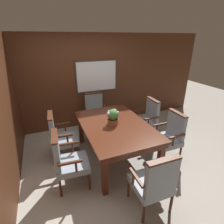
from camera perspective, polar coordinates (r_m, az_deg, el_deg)
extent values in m
plane|color=#A39E93|center=(3.68, -0.62, -16.12)|extent=(14.00, 14.00, 0.00)
cube|color=#4C2816|center=(4.78, -9.12, 9.51)|extent=(7.20, 0.06, 2.45)
cube|color=white|center=(4.80, -4.97, 11.55)|extent=(1.08, 0.01, 0.78)
cube|color=#38332D|center=(4.73, -5.13, 16.37)|extent=(1.15, 0.02, 0.04)
cube|color=#38332D|center=(4.89, -4.79, 6.87)|extent=(1.15, 0.02, 0.03)
cube|color=#38332D|center=(4.66, -11.62, 10.83)|extent=(0.04, 0.02, 0.78)
cube|color=#38332D|center=(4.98, 1.31, 12.07)|extent=(0.03, 0.02, 0.78)
cube|color=#4C2314|center=(2.87, -2.38, -20.15)|extent=(0.09, 0.09, 0.72)
cube|color=#4C2314|center=(3.28, 15.50, -14.77)|extent=(0.09, 0.09, 0.72)
cube|color=#4C2314|center=(4.18, -10.15, -5.33)|extent=(0.09, 0.09, 0.72)
cube|color=#4C2314|center=(4.47, 2.90, -3.00)|extent=(0.09, 0.09, 0.72)
cube|color=#4C2314|center=(3.47, 0.94, -5.32)|extent=(1.19, 1.80, 0.09)
cube|color=#4C2314|center=(3.44, 0.95, -4.33)|extent=(1.25, 1.86, 0.04)
cylinder|color=#472314|center=(3.90, 11.86, -11.02)|extent=(0.04, 0.04, 0.35)
cylinder|color=#472314|center=(3.61, 15.77, -14.56)|extent=(0.04, 0.04, 0.35)
cylinder|color=#472314|center=(4.14, 17.27, -9.43)|extent=(0.04, 0.04, 0.35)
cylinder|color=#472314|center=(3.87, 21.36, -12.56)|extent=(0.04, 0.04, 0.35)
cube|color=gray|center=(3.75, 16.97, -8.96)|extent=(0.52, 0.51, 0.11)
cube|color=gray|center=(3.73, 20.19, -4.12)|extent=(0.08, 0.47, 0.51)
cube|color=#472314|center=(3.62, 20.77, -0.33)|extent=(0.09, 0.47, 0.03)
cylinder|color=#472314|center=(3.83, 14.41, -5.36)|extent=(0.04, 0.04, 0.19)
cube|color=#472314|center=(3.83, 15.49, -3.90)|extent=(0.36, 0.04, 0.04)
cylinder|color=#472314|center=(3.49, 19.37, -9.07)|extent=(0.04, 0.04, 0.19)
cube|color=#472314|center=(3.49, 20.55, -7.45)|extent=(0.36, 0.04, 0.04)
cylinder|color=#472314|center=(3.08, -7.37, -21.50)|extent=(0.04, 0.04, 0.35)
cylinder|color=#472314|center=(3.41, -8.80, -16.39)|extent=(0.04, 0.04, 0.35)
cylinder|color=#472314|center=(3.07, -16.49, -22.66)|extent=(0.04, 0.04, 0.35)
cylinder|color=#472314|center=(3.40, -16.78, -17.38)|extent=(0.04, 0.04, 0.35)
cube|color=gray|center=(3.09, -12.74, -16.27)|extent=(0.56, 0.55, 0.11)
cube|color=gray|center=(2.90, -17.67, -12.05)|extent=(0.12, 0.47, 0.51)
cube|color=#472314|center=(2.76, -18.34, -7.46)|extent=(0.13, 0.47, 0.03)
cylinder|color=#472314|center=(2.79, -11.64, -17.13)|extent=(0.04, 0.04, 0.19)
cube|color=#472314|center=(2.73, -13.48, -15.84)|extent=(0.36, 0.07, 0.04)
cylinder|color=#472314|center=(3.21, -12.74, -11.23)|extent=(0.04, 0.04, 0.19)
cube|color=#472314|center=(3.16, -14.31, -10.01)|extent=(0.36, 0.07, 0.04)
cylinder|color=#472314|center=(3.70, -10.79, -12.99)|extent=(0.04, 0.04, 0.35)
cylinder|color=#472314|center=(4.07, -11.73, -9.41)|extent=(0.04, 0.04, 0.35)
cylinder|color=#472314|center=(3.69, -18.03, -13.92)|extent=(0.04, 0.04, 0.35)
cylinder|color=#472314|center=(4.06, -18.23, -10.24)|extent=(0.04, 0.04, 0.35)
cube|color=gray|center=(3.75, -15.05, -8.71)|extent=(0.55, 0.54, 0.11)
cube|color=gray|center=(3.60, -19.03, -4.95)|extent=(0.11, 0.47, 0.51)
cube|color=#472314|center=(3.49, -19.60, -1.05)|extent=(0.12, 0.47, 0.03)
cylinder|color=#472314|center=(3.45, -14.32, -8.74)|extent=(0.04, 0.04, 0.19)
cube|color=#472314|center=(3.40, -15.78, -7.57)|extent=(0.36, 0.06, 0.04)
cylinder|color=#472314|center=(3.91, -15.01, -4.83)|extent=(0.04, 0.04, 0.19)
cube|color=#472314|center=(3.87, -16.30, -3.75)|extent=(0.36, 0.06, 0.04)
cylinder|color=#472314|center=(4.51, -7.21, -5.63)|extent=(0.04, 0.04, 0.35)
cylinder|color=#472314|center=(4.60, -1.75, -4.83)|extent=(0.04, 0.04, 0.35)
cylinder|color=#472314|center=(4.91, -8.28, -3.16)|extent=(0.04, 0.04, 0.35)
cylinder|color=#472314|center=(4.99, -3.26, -2.48)|extent=(0.04, 0.04, 0.35)
cube|color=gray|center=(4.65, -5.23, -1.48)|extent=(0.54, 0.55, 0.11)
cube|color=gray|center=(4.73, -5.98, 2.99)|extent=(0.47, 0.11, 0.51)
cube|color=#472314|center=(4.64, -6.12, 6.11)|extent=(0.47, 0.12, 0.03)
cylinder|color=#472314|center=(4.51, -8.42, -0.38)|extent=(0.04, 0.04, 0.19)
cube|color=#472314|center=(4.54, -8.66, 1.07)|extent=(0.06, 0.36, 0.04)
cylinder|color=#472314|center=(4.61, -2.02, 0.43)|extent=(0.04, 0.04, 0.19)
cube|color=#472314|center=(4.64, -2.31, 1.84)|extent=(0.06, 0.36, 0.04)
cylinder|color=#472314|center=(4.52, 6.12, -5.52)|extent=(0.04, 0.04, 0.35)
cylinder|color=#472314|center=(4.18, 8.84, -8.23)|extent=(0.04, 0.04, 0.35)
cylinder|color=#472314|center=(4.72, 11.13, -4.51)|extent=(0.04, 0.04, 0.35)
cylinder|color=#472314|center=(4.40, 14.11, -6.99)|extent=(0.04, 0.04, 0.35)
cube|color=gray|center=(4.34, 10.27, -3.64)|extent=(0.53, 0.52, 0.11)
cube|color=gray|center=(4.32, 13.06, 0.52)|extent=(0.09, 0.47, 0.51)
cube|color=#472314|center=(4.23, 13.39, 3.88)|extent=(0.10, 0.47, 0.03)
cylinder|color=#472314|center=(4.46, 8.29, -0.61)|extent=(0.04, 0.04, 0.19)
cube|color=#472314|center=(4.46, 9.24, 0.63)|extent=(0.36, 0.05, 0.04)
cylinder|color=#472314|center=(4.06, 11.78, -3.40)|extent=(0.04, 0.04, 0.19)
cube|color=#472314|center=(4.06, 12.82, -2.04)|extent=(0.36, 0.05, 0.04)
cylinder|color=#472314|center=(3.15, 13.26, -20.92)|extent=(0.04, 0.04, 0.35)
cylinder|color=#472314|center=(2.98, 5.45, -23.50)|extent=(0.04, 0.04, 0.35)
cylinder|color=#472314|center=(2.91, 18.75, -26.37)|extent=(0.04, 0.04, 0.35)
cylinder|color=#472314|center=(2.72, 10.31, -29.85)|extent=(0.04, 0.04, 0.35)
cube|color=gray|center=(2.76, 12.36, -21.91)|extent=(0.52, 0.53, 0.11)
cube|color=gray|center=(2.43, 15.95, -19.93)|extent=(0.47, 0.09, 0.51)
cube|color=#472314|center=(2.25, 16.72, -14.90)|extent=(0.47, 0.10, 0.03)
cylinder|color=#472314|center=(2.81, 16.90, -17.46)|extent=(0.04, 0.04, 0.19)
cube|color=#472314|center=(2.71, 18.16, -16.88)|extent=(0.04, 0.36, 0.04)
cylinder|color=#472314|center=(2.58, 6.92, -20.82)|extent=(0.04, 0.04, 0.19)
cube|color=#472314|center=(2.46, 7.92, -20.40)|extent=(0.04, 0.36, 0.04)
cylinder|color=#9E5638|center=(3.42, 0.30, -3.04)|extent=(0.20, 0.20, 0.11)
cylinder|color=#9E5638|center=(3.40, 0.30, -2.36)|extent=(0.22, 0.22, 0.02)
sphere|color=#427F3D|center=(3.36, 0.30, -0.90)|extent=(0.21, 0.21, 0.21)
sphere|color=silver|center=(3.29, -1.04, -0.63)|extent=(0.05, 0.05, 0.05)
sphere|color=silver|center=(3.36, 1.99, -0.51)|extent=(0.04, 0.04, 0.04)
sphere|color=silver|center=(3.35, -1.42, -0.89)|extent=(0.05, 0.05, 0.05)
sphere|color=silver|center=(3.34, 0.90, 0.70)|extent=(0.04, 0.04, 0.04)
sphere|color=silver|center=(3.34, 0.80, 0.74)|extent=(0.04, 0.04, 0.04)
sphere|color=silver|center=(3.39, -0.95, 0.15)|extent=(0.06, 0.06, 0.06)
sphere|color=silver|center=(3.35, 1.87, -0.17)|extent=(0.06, 0.06, 0.06)
sphere|color=silver|center=(3.40, 1.75, -0.27)|extent=(0.04, 0.04, 0.04)
sphere|color=silver|center=(3.36, 1.07, 0.64)|extent=(0.04, 0.04, 0.04)
sphere|color=silver|center=(3.32, -1.24, -0.43)|extent=(0.06, 0.06, 0.06)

